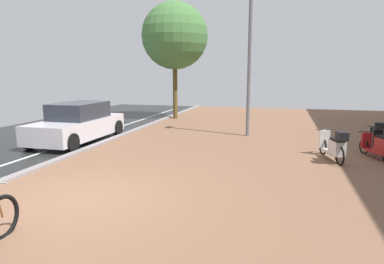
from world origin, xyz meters
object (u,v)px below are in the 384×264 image
object	(u,v)px
scooter_far	(334,146)
lamp_post	(249,55)
scooter_mid	(380,145)
scooter_near	(377,137)
parked_car_near	(78,124)
street_tree	(175,36)

from	to	relation	value
scooter_far	lamp_post	bearing A→B (deg)	129.29
scooter_mid	lamp_post	bearing A→B (deg)	144.68
lamp_post	scooter_near	bearing A→B (deg)	-21.41
scooter_near	parked_car_near	distance (m)	10.57
scooter_near	scooter_mid	xyz separation A→B (m)	(-0.21, -1.26, -0.01)
scooter_mid	lamp_post	world-z (taller)	lamp_post
scooter_near	lamp_post	bearing A→B (deg)	158.59
street_tree	scooter_near	bearing A→B (deg)	-34.83
lamp_post	street_tree	size ratio (longest dim) A/B	0.92
scooter_mid	scooter_near	bearing A→B (deg)	80.58
scooter_mid	street_tree	xyz separation A→B (m)	(-8.76, 7.50, 4.11)
scooter_far	lamp_post	world-z (taller)	lamp_post
lamp_post	street_tree	bearing A→B (deg)	135.21
scooter_mid	scooter_far	world-z (taller)	scooter_mid
scooter_mid	scooter_far	bearing A→B (deg)	-158.93
street_tree	lamp_post	bearing A→B (deg)	-44.79
scooter_mid	parked_car_near	bearing A→B (deg)	178.85
scooter_far	street_tree	size ratio (longest dim) A/B	0.28
scooter_far	street_tree	xyz separation A→B (m)	(-7.41, 8.02, 4.12)
scooter_mid	scooter_far	size ratio (longest dim) A/B	0.87
parked_car_near	lamp_post	xyz separation A→B (m)	(6.09, 2.79, 2.59)
lamp_post	street_tree	world-z (taller)	street_tree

